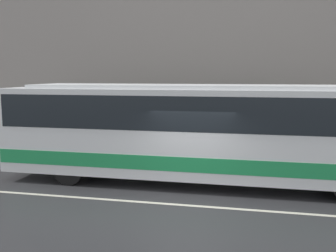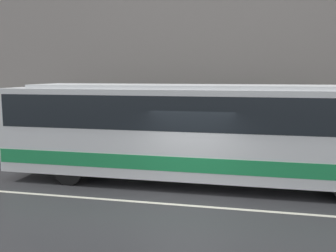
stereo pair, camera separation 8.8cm
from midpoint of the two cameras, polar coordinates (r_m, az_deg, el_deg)
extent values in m
plane|color=#2D2D30|center=(10.49, 2.54, -11.99)|extent=(60.00, 60.00, 0.00)
cube|color=gray|center=(15.79, 5.89, -4.92)|extent=(60.00, 3.16, 0.15)
cube|color=gray|center=(17.28, 6.80, 15.35)|extent=(60.00, 0.30, 11.66)
cube|color=#2D2B28|center=(17.10, 6.51, 0.55)|extent=(60.00, 0.06, 2.80)
cube|color=beige|center=(10.49, 2.54, -11.97)|extent=(54.00, 0.14, 0.01)
cube|color=white|center=(12.25, 3.41, -0.75)|extent=(12.48, 2.53, 2.76)
cube|color=#1E8C4C|center=(12.40, 3.38, -4.55)|extent=(12.42, 2.55, 0.45)
cube|color=black|center=(12.17, 3.44, 2.41)|extent=(12.11, 2.55, 1.05)
cube|color=white|center=(12.12, 3.47, 6.01)|extent=(10.61, 2.15, 0.12)
cylinder|color=black|center=(13.74, 23.72, -5.74)|extent=(0.98, 0.28, 0.98)
cylinder|color=black|center=(12.63, -15.05, -6.50)|extent=(0.98, 0.28, 0.98)
cylinder|color=black|center=(14.57, -11.11, -4.46)|extent=(0.98, 0.28, 0.98)
camera|label=1|loc=(0.04, -90.20, -0.03)|focal=40.00mm
camera|label=2|loc=(0.04, 89.80, 0.03)|focal=40.00mm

